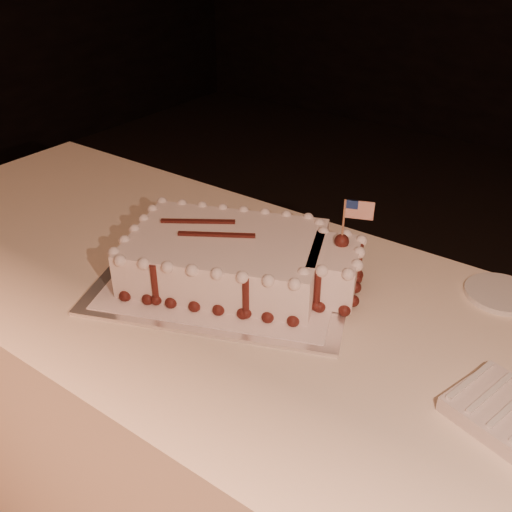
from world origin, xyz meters
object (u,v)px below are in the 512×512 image
Objects in this scene: cake_board at (227,278)px; side_plate at (501,294)px; sheet_cake at (239,258)px; banquet_table at (288,444)px.

side_plate is (0.51, 0.29, 0.00)m from cake_board.
sheet_cake is (0.03, 0.01, 0.05)m from cake_board.
cake_board is 3.65× the size of side_plate.
cake_board is (-0.19, 0.03, 0.38)m from banquet_table.
banquet_table is at bearing -135.12° from side_plate.
banquet_table is at bearing -12.84° from sheet_cake.
sheet_cake is 0.56m from side_plate.
cake_board is 0.06m from sheet_cake.
banquet_table is 4.43× the size of cake_board.
banquet_table is 16.14× the size of side_plate.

